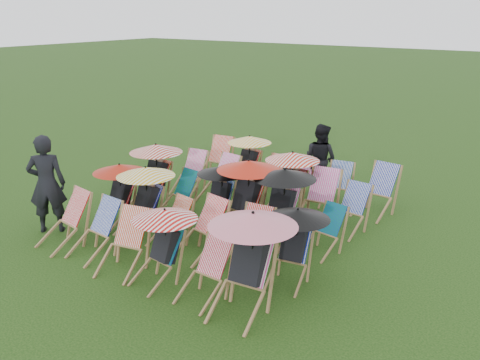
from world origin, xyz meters
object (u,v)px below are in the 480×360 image
Objects in this scene: deckchair_5 at (246,262)px; person_rear at (320,159)px; person_left at (47,184)px; deckchair_0 at (64,220)px; deckchair_29 at (376,191)px.

person_rear reaches higher than deckchair_5.
deckchair_5 is 0.78× the size of person_left.
person_left is (-4.64, 0.25, 0.17)m from deckchair_5.
person_left reaches higher than person_rear.
person_rear is (-1.45, 5.10, 0.04)m from deckchair_5.
deckchair_0 is 0.52× the size of person_left.
deckchair_0 is 0.67× the size of deckchair_5.
deckchair_5 is at bearing 133.22° from person_left.
deckchair_29 is at bearing 84.09° from deckchair_5.
deckchair_0 is at bearing 116.86° from person_left.
deckchair_5 reaches higher than deckchair_29.
person_left is 1.16× the size of person_rear.
deckchair_0 is 0.93m from person_left.
deckchair_5 is 4.60m from deckchair_29.
deckchair_0 is 6.08m from deckchair_29.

